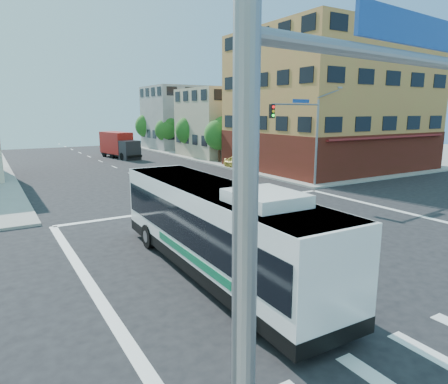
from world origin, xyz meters
TOP-DOWN VIEW (x-y plane):
  - ground at (0.00, 0.00)m, footprint 120.00×120.00m
  - sidewalk_ne at (35.00, 35.00)m, footprint 50.00×50.00m
  - corner_building_ne at (19.99, 18.48)m, footprint 18.10×15.44m
  - building_east_near at (16.98, 33.98)m, footprint 12.06×10.06m
  - building_east_far at (16.98, 47.98)m, footprint 12.06×10.06m
  - signal_mast_ne at (9.08, 10.62)m, footprint 7.91×1.13m
  - signal_mast_sw at (-9.08, -10.64)m, footprint 7.91×1.01m
  - street_tree_a at (11.90, 27.92)m, footprint 3.60×3.60m
  - street_tree_b at (11.90, 35.92)m, footprint 3.80×3.80m
  - street_tree_c at (11.90, 43.92)m, footprint 3.40×3.40m
  - street_tree_d at (11.90, 51.92)m, footprint 4.00×4.00m
  - transit_bus at (-5.09, -0.46)m, footprint 3.04×12.70m
  - box_truck at (3.16, 39.28)m, footprint 3.53×7.73m
  - parked_car at (11.15, 22.44)m, footprint 2.20×4.34m

SIDE VIEW (x-z plane):
  - ground at x=0.00m, z-range 0.00..0.00m
  - sidewalk_ne at x=35.00m, z-range 0.00..0.15m
  - parked_car at x=11.15m, z-range 0.00..1.42m
  - box_truck at x=3.16m, z-range -0.05..3.31m
  - transit_bus at x=-5.09m, z-range -0.04..3.70m
  - street_tree_c at x=11.90m, z-range 0.82..6.11m
  - street_tree_a at x=11.90m, z-range 0.83..6.35m
  - street_tree_b at x=11.90m, z-range 0.85..6.65m
  - street_tree_d at x=11.90m, z-range 0.87..6.90m
  - building_east_near at x=16.98m, z-range 0.01..9.01m
  - signal_mast_ne at x=9.08m, z-range 0.95..9.02m
  - signal_mast_sw at x=-9.08m, z-range 0.95..9.02m
  - building_east_far at x=16.98m, z-range 0.01..10.01m
  - corner_building_ne at x=19.99m, z-range -1.11..12.89m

